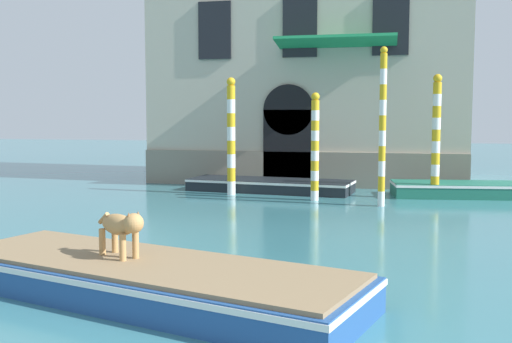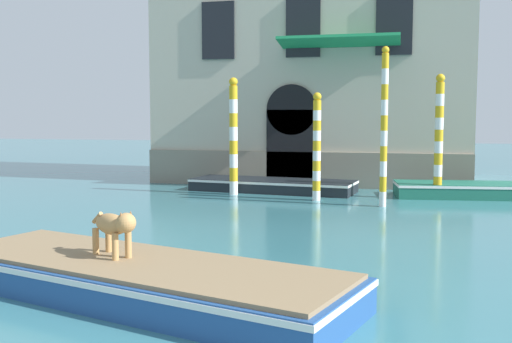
% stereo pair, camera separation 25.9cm
% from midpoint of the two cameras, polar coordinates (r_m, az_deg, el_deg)
% --- Properties ---
extents(boat_foreground, '(6.81, 3.80, 0.54)m').
position_cam_midpoint_polar(boat_foreground, '(8.94, -11.22, -9.91)').
color(boat_foreground, '#234C8C').
rests_on(boat_foreground, ground_plane).
extents(dog_on_deck, '(0.96, 0.69, 0.72)m').
position_cam_midpoint_polar(dog_on_deck, '(9.09, -13.52, -5.07)').
color(dog_on_deck, tan).
rests_on(dog_on_deck, boat_foreground).
extents(boat_moored_near_palazzo, '(5.90, 2.51, 0.42)m').
position_cam_midpoint_polar(boat_moored_near_palazzo, '(20.93, 0.98, -1.29)').
color(boat_moored_near_palazzo, black).
rests_on(boat_moored_near_palazzo, ground_plane).
extents(boat_moored_far, '(5.10, 2.31, 0.47)m').
position_cam_midpoint_polar(boat_moored_far, '(20.68, 19.32, -1.60)').
color(boat_moored_far, '#1E6651').
rests_on(boat_moored_far, ground_plane).
extents(mooring_pole_0, '(0.27, 0.27, 3.93)m').
position_cam_midpoint_polar(mooring_pole_0, '(19.62, 16.41, 3.22)').
color(mooring_pole_0, white).
rests_on(mooring_pole_0, ground_plane).
extents(mooring_pole_1, '(0.26, 0.26, 3.35)m').
position_cam_midpoint_polar(mooring_pole_1, '(18.64, 5.24, 2.42)').
color(mooring_pole_1, white).
rests_on(mooring_pole_1, ground_plane).
extents(mooring_pole_2, '(0.29, 0.29, 3.90)m').
position_cam_midpoint_polar(mooring_pole_2, '(19.95, -2.75, 3.41)').
color(mooring_pole_2, white).
rests_on(mooring_pole_2, ground_plane).
extents(mooring_pole_3, '(0.21, 0.21, 4.61)m').
position_cam_midpoint_polar(mooring_pole_3, '(17.65, 11.54, 4.20)').
color(mooring_pole_3, white).
rests_on(mooring_pole_3, ground_plane).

